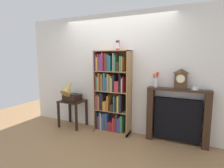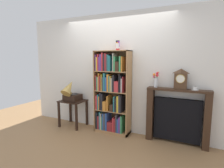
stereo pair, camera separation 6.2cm
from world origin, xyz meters
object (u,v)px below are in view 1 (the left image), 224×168
bookshelf (111,95)px  side_table_left (73,107)px  gramophone (70,92)px  fireplace_mantel (177,116)px  mantel_clock (181,79)px  teacup_with_saucer (195,88)px  flower_vase (156,79)px  cup_stack (118,46)px

bookshelf → side_table_left: bookshelf is taller
gramophone → fireplace_mantel: bearing=5.3°
bookshelf → mantel_clock: 1.47m
bookshelf → mantel_clock: size_ratio=4.76×
bookshelf → gramophone: bearing=-172.0°
mantel_clock → bookshelf: bearing=-177.6°
bookshelf → side_table_left: bearing=-175.8°
gramophone → teacup_with_saucer: size_ratio=4.15×
flower_vase → teacup_with_saucer: flower_vase is taller
side_table_left → flower_vase: 2.08m
side_table_left → mantel_clock: size_ratio=1.68×
gramophone → teacup_with_saucer: (2.64, 0.20, 0.25)m
bookshelf → fireplace_mantel: bearing=3.4°
mantel_clock → side_table_left: bearing=-176.9°
teacup_with_saucer → bookshelf: bearing=-177.8°
mantel_clock → fireplace_mantel: bearing=146.3°
gramophone → cup_stack: bearing=8.1°
cup_stack → bookshelf: bearing=-171.0°
cup_stack → mantel_clock: bearing=1.7°
bookshelf → gramophone: bookshelf is taller
side_table_left → flower_vase: (1.93, 0.14, 0.74)m
mantel_clock → teacup_with_saucer: size_ratio=2.88×
cup_stack → flower_vase: (0.80, 0.04, -0.67)m
side_table_left → gramophone: bearing=-90.0°
flower_vase → cup_stack: bearing=-177.0°
cup_stack → fireplace_mantel: (1.23, 0.06, -1.37)m
cup_stack → teacup_with_saucer: bearing=1.5°
cup_stack → teacup_with_saucer: size_ratio=1.54×
mantel_clock → flower_vase: 0.46m
fireplace_mantel → teacup_with_saucer: bearing=-3.7°
fireplace_mantel → flower_vase: 0.82m
bookshelf → teacup_with_saucer: bookshelf is taller
cup_stack → flower_vase: cup_stack is taller
bookshelf → fireplace_mantel: (1.37, 0.08, -0.31)m
cup_stack → mantel_clock: cup_stack is taller
flower_vase → side_table_left: bearing=-176.0°
gramophone → mantel_clock: (2.39, 0.20, 0.41)m
cup_stack → mantel_clock: 1.41m
teacup_with_saucer → mantel_clock: bearing=-179.3°
side_table_left → mantel_clock: (2.39, 0.13, 0.77)m
gramophone → flower_vase: (1.93, 0.20, 0.38)m
cup_stack → teacup_with_saucer: cup_stack is taller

